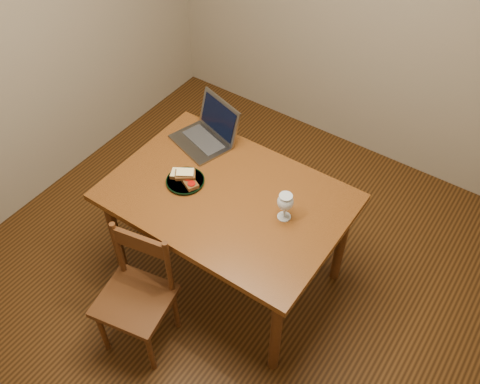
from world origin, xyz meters
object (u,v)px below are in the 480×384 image
Objects in this scene: table at (227,205)px; milk_glass at (285,206)px; chair at (135,292)px; plate at (185,181)px; laptop at (209,131)px.

table is 0.38m from milk_glass.
chair reaches higher than table.
milk_glass is (0.50, 0.67, 0.39)m from chair.
table is at bearing 12.44° from plate.
chair is 2.63× the size of milk_glass.
chair is at bearing -103.84° from table.
milk_glass reaches higher than plate.
plate is 0.60m from milk_glass.
chair is 1.07× the size of laptop.
laptop reaches higher than table.
chair is at bearing -80.97° from plate.
plate is 1.30× the size of milk_glass.
laptop is (-0.21, 0.95, 0.37)m from chair.
plate is (-0.09, 0.58, 0.31)m from chair.
plate is at bearing 87.79° from chair.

